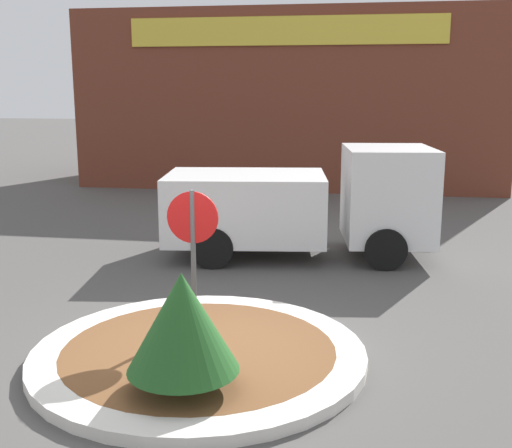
# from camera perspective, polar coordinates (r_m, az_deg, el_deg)

# --- Properties ---
(ground_plane) EXTENTS (120.00, 120.00, 0.00)m
(ground_plane) POSITION_cam_1_polar(r_m,az_deg,el_deg) (8.56, -5.08, -11.90)
(ground_plane) COLOR #514F4C
(traffic_island) EXTENTS (4.33, 4.33, 0.15)m
(traffic_island) POSITION_cam_1_polar(r_m,az_deg,el_deg) (8.53, -5.08, -11.44)
(traffic_island) COLOR silver
(traffic_island) RESTS_ON ground_plane
(stop_sign) EXTENTS (0.72, 0.07, 2.11)m
(stop_sign) POSITION_cam_1_polar(r_m,az_deg,el_deg) (8.82, -5.63, -1.15)
(stop_sign) COLOR #4C4C51
(stop_sign) RESTS_ON ground_plane
(island_shrub) EXTENTS (1.26, 1.26, 1.36)m
(island_shrub) POSITION_cam_1_polar(r_m,az_deg,el_deg) (7.17, -6.57, -8.64)
(island_shrub) COLOR brown
(island_shrub) RESTS_ON traffic_island
(utility_truck) EXTENTS (5.63, 2.80, 2.28)m
(utility_truck) POSITION_cam_1_polar(r_m,az_deg,el_deg) (13.29, 4.32, 1.92)
(utility_truck) COLOR white
(utility_truck) RESTS_ON ground_plane
(storefront_building) EXTENTS (14.58, 6.07, 6.04)m
(storefront_building) POSITION_cam_1_polar(r_m,az_deg,el_deg) (24.30, 3.38, 11.01)
(storefront_building) COLOR brown
(storefront_building) RESTS_ON ground_plane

